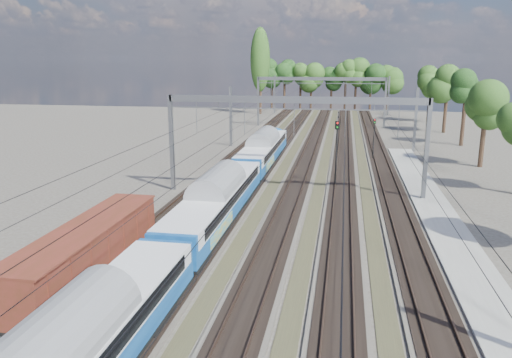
% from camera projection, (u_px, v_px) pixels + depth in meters
% --- Properties ---
extents(track_bed, '(21.00, 130.00, 0.34)m').
position_uv_depth(track_bed, '(306.00, 162.00, 60.26)').
color(track_bed, '#47423A').
rests_on(track_bed, ground).
extents(platform, '(3.00, 70.00, 0.30)m').
position_uv_depth(platform, '(452.00, 239.00, 34.29)').
color(platform, gray).
rests_on(platform, ground).
extents(catenary, '(25.65, 130.00, 9.00)m').
position_uv_depth(catenary, '(314.00, 104.00, 66.08)').
color(catenary, slate).
rests_on(catenary, ground).
extents(tree_belt, '(39.75, 101.11, 12.11)m').
position_uv_depth(tree_belt, '(355.00, 79.00, 103.70)').
color(tree_belt, black).
rests_on(tree_belt, ground).
extents(poplar, '(4.40, 4.40, 19.04)m').
position_uv_depth(poplar, '(260.00, 60.00, 110.67)').
color(poplar, black).
rests_on(poplar, ground).
extents(emu_train, '(2.97, 62.86, 4.35)m').
position_uv_depth(emu_train, '(216.00, 197.00, 35.90)').
color(emu_train, black).
rests_on(emu_train, ground).
extents(freight_boxcar, '(2.71, 13.10, 3.38)m').
position_uv_depth(freight_boxcar, '(88.00, 252.00, 26.94)').
color(freight_boxcar, black).
rests_on(freight_boxcar, ground).
extents(worker, '(0.43, 0.63, 1.67)m').
position_uv_depth(worker, '(339.00, 115.00, 102.65)').
color(worker, black).
rests_on(worker, ground).
extents(signal_near, '(0.46, 0.42, 6.46)m').
position_uv_depth(signal_near, '(337.00, 146.00, 47.82)').
color(signal_near, black).
rests_on(signal_near, ground).
extents(signal_far, '(0.34, 0.31, 5.11)m').
position_uv_depth(signal_far, '(374.00, 134.00, 61.12)').
color(signal_far, black).
rests_on(signal_far, ground).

